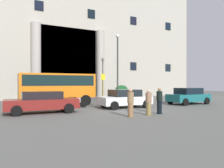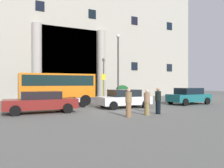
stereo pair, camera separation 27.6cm
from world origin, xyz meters
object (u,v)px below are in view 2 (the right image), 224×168
(hedge_planter_far_west, at_px, (32,94))
(parked_sedan_second, at_px, (124,98))
(scooter_by_planter, at_px, (74,102))
(pedestrian_man_crossing, at_px, (158,101))
(hedge_planter_west, at_px, (122,92))
(parked_coupe_end, at_px, (189,96))
(pedestrian_child_trailing, at_px, (147,102))
(hedge_planter_entrance_right, at_px, (83,94))
(pedestrian_woman_with_bag, at_px, (129,103))
(lamppost_plaza_centre, at_px, (118,62))
(parked_hatchback_near, at_px, (41,102))
(bus_stop_sign, at_px, (103,85))
(orange_minibus, at_px, (57,87))

(hedge_planter_far_west, bearing_deg, parked_sedan_second, -59.61)
(hedge_planter_far_west, xyz_separation_m, scooter_by_planter, (2.06, -7.49, -0.35))
(pedestrian_man_crossing, bearing_deg, hedge_planter_west, 164.52)
(parked_coupe_end, relative_size, pedestrian_child_trailing, 2.59)
(hedge_planter_entrance_right, bearing_deg, pedestrian_woman_with_bag, -99.42)
(scooter_by_planter, height_order, lamppost_plaza_centre, lamppost_plaza_centre)
(parked_hatchback_near, height_order, parked_sedan_second, parked_sedan_second)
(bus_stop_sign, distance_m, parked_hatchback_near, 9.40)
(bus_stop_sign, distance_m, scooter_by_planter, 6.12)
(orange_minibus, distance_m, bus_stop_sign, 5.38)
(parked_hatchback_near, relative_size, parked_sedan_second, 1.11)
(hedge_planter_west, bearing_deg, parked_hatchback_near, -141.17)
(orange_minibus, xyz_separation_m, hedge_planter_west, (9.12, 4.67, -0.81))
(parked_hatchback_near, bearing_deg, pedestrian_child_trailing, -33.98)
(pedestrian_woman_with_bag, bearing_deg, hedge_planter_west, 29.97)
(hedge_planter_west, bearing_deg, lamppost_plaza_centre, -130.64)
(parked_hatchback_near, relative_size, pedestrian_child_trailing, 2.94)
(scooter_by_planter, height_order, pedestrian_woman_with_bag, pedestrian_woman_with_bag)
(hedge_planter_far_west, xyz_separation_m, pedestrian_woman_with_bag, (3.30, -13.51, 0.00))
(parked_hatchback_near, height_order, pedestrian_child_trailing, pedestrian_child_trailing)
(hedge_planter_west, distance_m, pedestrian_woman_with_bag, 14.92)
(bus_stop_sign, bearing_deg, parked_sedan_second, -99.53)
(pedestrian_woman_with_bag, bearing_deg, pedestrian_man_crossing, -24.72)
(orange_minibus, distance_m, lamppost_plaza_centre, 8.42)
(hedge_planter_west, relative_size, parked_coupe_end, 0.45)
(orange_minibus, distance_m, parked_sedan_second, 5.98)
(scooter_by_planter, bearing_deg, parked_sedan_second, -15.23)
(parked_hatchback_near, height_order, parked_coupe_end, parked_coupe_end)
(bus_stop_sign, bearing_deg, pedestrian_child_trailing, -100.46)
(hedge_planter_far_west, xyz_separation_m, pedestrian_child_trailing, (4.63, -13.41, -0.04))
(bus_stop_sign, bearing_deg, parked_coupe_end, -47.61)
(pedestrian_man_crossing, bearing_deg, bus_stop_sign, -179.74)
(scooter_by_planter, height_order, pedestrian_man_crossing, pedestrian_man_crossing)
(bus_stop_sign, xyz_separation_m, lamppost_plaza_centre, (2.37, 1.12, 2.57))
(hedge_planter_far_west, relative_size, parked_coupe_end, 0.42)
(parked_sedan_second, relative_size, scooter_by_planter, 2.16)
(parked_sedan_second, xyz_separation_m, pedestrian_woman_with_bag, (-2.17, -4.17, 0.09))
(orange_minibus, bearing_deg, pedestrian_child_trailing, -66.38)
(hedge_planter_entrance_right, relative_size, parked_sedan_second, 0.38)
(hedge_planter_entrance_right, bearing_deg, hedge_planter_far_west, -178.97)
(parked_hatchback_near, bearing_deg, parked_coupe_end, 2.08)
(orange_minibus, distance_m, parked_hatchback_near, 4.88)
(pedestrian_child_trailing, bearing_deg, scooter_by_planter, -30.03)
(scooter_by_planter, bearing_deg, hedge_planter_far_west, 118.47)
(hedge_planter_far_west, relative_size, pedestrian_woman_with_bag, 1.04)
(hedge_planter_entrance_right, distance_m, parked_hatchback_near, 11.41)
(bus_stop_sign, xyz_separation_m, hedge_planter_entrance_right, (-0.90, 3.55, -1.12))
(hedge_planter_entrance_right, distance_m, pedestrian_woman_with_bag, 13.79)
(parked_coupe_end, distance_m, scooter_by_planter, 10.22)
(hedge_planter_far_west, xyz_separation_m, lamppost_plaza_centre, (8.83, -2.33, 3.51))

